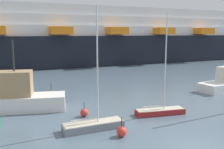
{
  "coord_description": "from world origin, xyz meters",
  "views": [
    {
      "loc": [
        -10.32,
        -12.62,
        7.7
      ],
      "look_at": [
        0.0,
        17.08,
        2.37
      ],
      "focal_mm": 39.38,
      "sensor_mm": 36.0,
      "label": 1
    }
  ],
  "objects_px": {
    "channel_buoy_2": "(51,94)",
    "cruise_ship": "(52,38)",
    "channel_buoy_0": "(84,113)",
    "fishing_boat_0": "(19,97)",
    "sailboat_4": "(93,124)",
    "channel_buoy_1": "(122,132)",
    "sailboat_0": "(160,110)"
  },
  "relations": [
    {
      "from": "sailboat_0",
      "to": "fishing_boat_0",
      "type": "xyz_separation_m",
      "value": [
        -12.75,
        5.74,
        0.95
      ]
    },
    {
      "from": "channel_buoy_0",
      "to": "channel_buoy_1",
      "type": "xyz_separation_m",
      "value": [
        1.65,
        -5.33,
        0.01
      ]
    },
    {
      "from": "channel_buoy_0",
      "to": "channel_buoy_2",
      "type": "relative_size",
      "value": 0.8
    },
    {
      "from": "channel_buoy_1",
      "to": "cruise_ship",
      "type": "relative_size",
      "value": 0.01
    },
    {
      "from": "sailboat_4",
      "to": "channel_buoy_2",
      "type": "xyz_separation_m",
      "value": [
        -2.22,
        11.6,
        -0.07
      ]
    },
    {
      "from": "fishing_boat_0",
      "to": "cruise_ship",
      "type": "height_order",
      "value": "cruise_ship"
    },
    {
      "from": "sailboat_0",
      "to": "sailboat_4",
      "type": "relative_size",
      "value": 0.97
    },
    {
      "from": "channel_buoy_1",
      "to": "cruise_ship",
      "type": "bearing_deg",
      "value": 90.39
    },
    {
      "from": "sailboat_4",
      "to": "sailboat_0",
      "type": "bearing_deg",
      "value": 8.12
    },
    {
      "from": "channel_buoy_1",
      "to": "channel_buoy_2",
      "type": "height_order",
      "value": "channel_buoy_2"
    },
    {
      "from": "sailboat_4",
      "to": "channel_buoy_0",
      "type": "bearing_deg",
      "value": 86.58
    },
    {
      "from": "channel_buoy_0",
      "to": "channel_buoy_2",
      "type": "height_order",
      "value": "channel_buoy_2"
    },
    {
      "from": "sailboat_0",
      "to": "channel_buoy_1",
      "type": "height_order",
      "value": "sailboat_0"
    },
    {
      "from": "channel_buoy_2",
      "to": "sailboat_0",
      "type": "bearing_deg",
      "value": -47.66
    },
    {
      "from": "channel_buoy_0",
      "to": "cruise_ship",
      "type": "relative_size",
      "value": 0.01
    },
    {
      "from": "sailboat_0",
      "to": "fishing_boat_0",
      "type": "height_order",
      "value": "sailboat_0"
    },
    {
      "from": "channel_buoy_0",
      "to": "channel_buoy_1",
      "type": "bearing_deg",
      "value": -72.77
    },
    {
      "from": "channel_buoy_0",
      "to": "channel_buoy_1",
      "type": "height_order",
      "value": "channel_buoy_1"
    },
    {
      "from": "sailboat_4",
      "to": "fishing_boat_0",
      "type": "distance_m",
      "value": 9.27
    },
    {
      "from": "channel_buoy_0",
      "to": "fishing_boat_0",
      "type": "bearing_deg",
      "value": 145.33
    },
    {
      "from": "fishing_boat_0",
      "to": "channel_buoy_2",
      "type": "bearing_deg",
      "value": -119.83
    },
    {
      "from": "sailboat_0",
      "to": "channel_buoy_1",
      "type": "distance_m",
      "value": 6.43
    },
    {
      "from": "channel_buoy_0",
      "to": "cruise_ship",
      "type": "xyz_separation_m",
      "value": [
        1.34,
        40.35,
        6.07
      ]
    },
    {
      "from": "channel_buoy_1",
      "to": "sailboat_0",
      "type": "bearing_deg",
      "value": 33.53
    },
    {
      "from": "sailboat_4",
      "to": "channel_buoy_1",
      "type": "xyz_separation_m",
      "value": [
        1.63,
        -2.08,
        -0.06
      ]
    },
    {
      "from": "sailboat_0",
      "to": "cruise_ship",
      "type": "distance_m",
      "value": 42.93
    },
    {
      "from": "channel_buoy_1",
      "to": "cruise_ship",
      "type": "distance_m",
      "value": 46.08
    },
    {
      "from": "sailboat_4",
      "to": "channel_buoy_0",
      "type": "relative_size",
      "value": 7.21
    },
    {
      "from": "sailboat_4",
      "to": "cruise_ship",
      "type": "xyz_separation_m",
      "value": [
        1.32,
        43.6,
        6.0
      ]
    },
    {
      "from": "channel_buoy_2",
      "to": "cruise_ship",
      "type": "relative_size",
      "value": 0.01
    },
    {
      "from": "sailboat_0",
      "to": "channel_buoy_2",
      "type": "distance_m",
      "value": 13.69
    },
    {
      "from": "sailboat_0",
      "to": "fishing_boat_0",
      "type": "relative_size",
      "value": 1.04
    }
  ]
}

